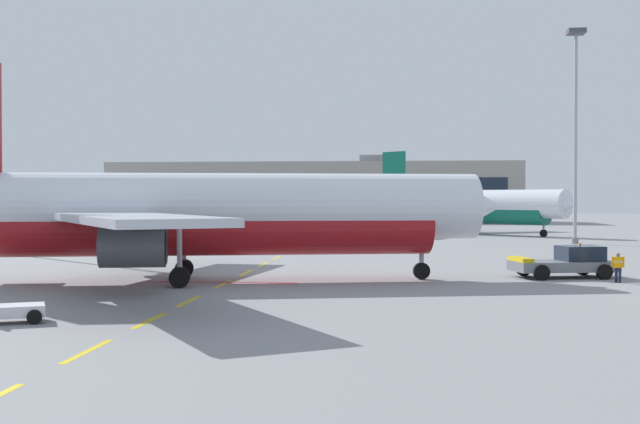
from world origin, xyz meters
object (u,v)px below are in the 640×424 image
Objects in this scene: airliner_foreground at (207,213)px; apron_light_mast_far at (576,109)px; ground_crew_worker at (618,266)px; airliner_mid_left at (465,206)px; pushback_tug at (567,263)px.

airliner_foreground is 1.53× the size of apron_light_mast_far.
apron_light_mast_far is (6.35, 40.01, 13.23)m from ground_crew_worker.
airliner_mid_left is at bearing 72.71° from airliner_foreground.
pushback_tug is 3.57m from ground_crew_worker.
airliner_foreground is 52.24m from apron_light_mast_far.
ground_crew_worker is at bearing -50.72° from pushback_tug.
apron_light_mast_far is (8.61, 37.25, 13.30)m from pushback_tug.
apron_light_mast_far is at bearing 80.98° from ground_crew_worker.
pushback_tug is 3.82× the size of ground_crew_worker.
apron_light_mast_far is at bearing 76.98° from pushback_tug.
ground_crew_worker is 42.62m from apron_light_mast_far.
airliner_mid_left is at bearing 92.94° from ground_crew_worker.
airliner_mid_left reaches higher than pushback_tug.
airliner_foreground is at bearing -107.29° from airliner_mid_left.
airliner_mid_left is 17.02× the size of ground_crew_worker.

